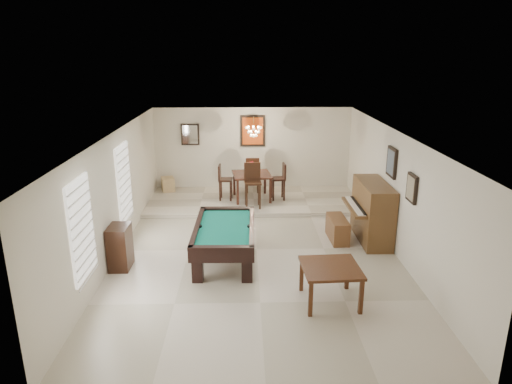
{
  "coord_description": "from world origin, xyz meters",
  "views": [
    {
      "loc": [
        -0.26,
        -9.31,
        4.22
      ],
      "look_at": [
        0.0,
        0.6,
        1.15
      ],
      "focal_mm": 32.0,
      "sensor_mm": 36.0,
      "label": 1
    }
  ],
  "objects_px": {
    "flower_vase": "(252,165)",
    "corner_bench": "(168,184)",
    "apothecary_chest": "(120,247)",
    "dining_table": "(252,184)",
    "dining_chair_west": "(226,182)",
    "dining_chair_east": "(278,182)",
    "piano_bench": "(337,229)",
    "pool_table": "(225,244)",
    "chandelier": "(254,128)",
    "dining_chair_south": "(253,186)",
    "square_table": "(330,284)",
    "dining_chair_north": "(252,174)",
    "upright_piano": "(366,212)"
  },
  "relations": [
    {
      "from": "flower_vase",
      "to": "corner_bench",
      "type": "xyz_separation_m",
      "value": [
        -2.55,
        0.88,
        -0.79
      ]
    },
    {
      "from": "dining_chair_north",
      "to": "dining_chair_east",
      "type": "height_order",
      "value": "dining_chair_north"
    },
    {
      "from": "pool_table",
      "to": "dining_chair_south",
      "type": "height_order",
      "value": "dining_chair_south"
    },
    {
      "from": "square_table",
      "to": "dining_chair_east",
      "type": "distance_m",
      "value": 5.49
    },
    {
      "from": "square_table",
      "to": "dining_chair_east",
      "type": "xyz_separation_m",
      "value": [
        -0.52,
        5.46,
        0.31
      ]
    },
    {
      "from": "pool_table",
      "to": "dining_chair_west",
      "type": "xyz_separation_m",
      "value": [
        -0.12,
        3.78,
        0.25
      ]
    },
    {
      "from": "upright_piano",
      "to": "dining_chair_east",
      "type": "height_order",
      "value": "upright_piano"
    },
    {
      "from": "dining_table",
      "to": "dining_chair_east",
      "type": "height_order",
      "value": "dining_chair_east"
    },
    {
      "from": "flower_vase",
      "to": "dining_chair_east",
      "type": "bearing_deg",
      "value": -3.16
    },
    {
      "from": "pool_table",
      "to": "dining_table",
      "type": "distance_m",
      "value": 3.86
    },
    {
      "from": "square_table",
      "to": "flower_vase",
      "type": "bearing_deg",
      "value": 102.97
    },
    {
      "from": "apothecary_chest",
      "to": "pool_table",
      "type": "bearing_deg",
      "value": 7.04
    },
    {
      "from": "upright_piano",
      "to": "flower_vase",
      "type": "xyz_separation_m",
      "value": [
        -2.57,
        2.77,
        0.43
      ]
    },
    {
      "from": "dining_chair_south",
      "to": "dining_chair_east",
      "type": "height_order",
      "value": "dining_chair_south"
    },
    {
      "from": "piano_bench",
      "to": "dining_chair_east",
      "type": "height_order",
      "value": "dining_chair_east"
    },
    {
      "from": "upright_piano",
      "to": "dining_table",
      "type": "distance_m",
      "value": 3.78
    },
    {
      "from": "dining_chair_west",
      "to": "apothecary_chest",
      "type": "bearing_deg",
      "value": 157.54
    },
    {
      "from": "apothecary_chest",
      "to": "dining_chair_west",
      "type": "height_order",
      "value": "dining_chair_west"
    },
    {
      "from": "corner_bench",
      "to": "chandelier",
      "type": "height_order",
      "value": "chandelier"
    },
    {
      "from": "piano_bench",
      "to": "chandelier",
      "type": "height_order",
      "value": "chandelier"
    },
    {
      "from": "upright_piano",
      "to": "apothecary_chest",
      "type": "relative_size",
      "value": 1.84
    },
    {
      "from": "square_table",
      "to": "apothecary_chest",
      "type": "bearing_deg",
      "value": 160.26
    },
    {
      "from": "pool_table",
      "to": "dining_chair_north",
      "type": "relative_size",
      "value": 2.08
    },
    {
      "from": "dining_chair_north",
      "to": "dining_chair_east",
      "type": "xyz_separation_m",
      "value": [
        0.72,
        -0.77,
        -0.02
      ]
    },
    {
      "from": "square_table",
      "to": "flower_vase",
      "type": "xyz_separation_m",
      "value": [
        -1.27,
        5.5,
        0.78
      ]
    },
    {
      "from": "piano_bench",
      "to": "corner_bench",
      "type": "xyz_separation_m",
      "value": [
        -4.5,
        3.64,
        0.06
      ]
    },
    {
      "from": "pool_table",
      "to": "piano_bench",
      "type": "xyz_separation_m",
      "value": [
        2.57,
        1.05,
        -0.11
      ]
    },
    {
      "from": "square_table",
      "to": "chandelier",
      "type": "bearing_deg",
      "value": 102.61
    },
    {
      "from": "dining_chair_west",
      "to": "dining_chair_east",
      "type": "relative_size",
      "value": 0.96
    },
    {
      "from": "apothecary_chest",
      "to": "dining_chair_west",
      "type": "xyz_separation_m",
      "value": [
        1.98,
        4.04,
        0.18
      ]
    },
    {
      "from": "square_table",
      "to": "piano_bench",
      "type": "relative_size",
      "value": 1.03
    },
    {
      "from": "dining_chair_north",
      "to": "chandelier",
      "type": "distance_m",
      "value": 1.73
    },
    {
      "from": "piano_bench",
      "to": "dining_chair_south",
      "type": "relative_size",
      "value": 0.79
    },
    {
      "from": "dining_table",
      "to": "dining_chair_south",
      "type": "relative_size",
      "value": 0.87
    },
    {
      "from": "chandelier",
      "to": "pool_table",
      "type": "bearing_deg",
      "value": -100.28
    },
    {
      "from": "piano_bench",
      "to": "dining_table",
      "type": "relative_size",
      "value": 0.9
    },
    {
      "from": "pool_table",
      "to": "dining_chair_north",
      "type": "height_order",
      "value": "dining_chair_north"
    },
    {
      "from": "upright_piano",
      "to": "flower_vase",
      "type": "height_order",
      "value": "upright_piano"
    },
    {
      "from": "piano_bench",
      "to": "dining_chair_east",
      "type": "bearing_deg",
      "value": 113.77
    },
    {
      "from": "square_table",
      "to": "dining_chair_west",
      "type": "relative_size",
      "value": 0.96
    },
    {
      "from": "dining_chair_west",
      "to": "piano_bench",
      "type": "bearing_deg",
      "value": -131.8
    },
    {
      "from": "dining_table",
      "to": "corner_bench",
      "type": "xyz_separation_m",
      "value": [
        -2.55,
        0.88,
        -0.23
      ]
    },
    {
      "from": "piano_bench",
      "to": "dining_chair_west",
      "type": "bearing_deg",
      "value": 134.57
    },
    {
      "from": "apothecary_chest",
      "to": "dining_table",
      "type": "xyz_separation_m",
      "value": [
        2.73,
        4.07,
        0.11
      ]
    },
    {
      "from": "pool_table",
      "to": "flower_vase",
      "type": "xyz_separation_m",
      "value": [
        0.63,
        3.81,
        0.74
      ]
    },
    {
      "from": "dining_table",
      "to": "chandelier",
      "type": "bearing_deg",
      "value": -50.79
    },
    {
      "from": "square_table",
      "to": "corner_bench",
      "type": "bearing_deg",
      "value": 120.9
    },
    {
      "from": "flower_vase",
      "to": "dining_chair_east",
      "type": "height_order",
      "value": "flower_vase"
    },
    {
      "from": "pool_table",
      "to": "dining_table",
      "type": "bearing_deg",
      "value": 81.68
    },
    {
      "from": "square_table",
      "to": "corner_bench",
      "type": "height_order",
      "value": "square_table"
    }
  ]
}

